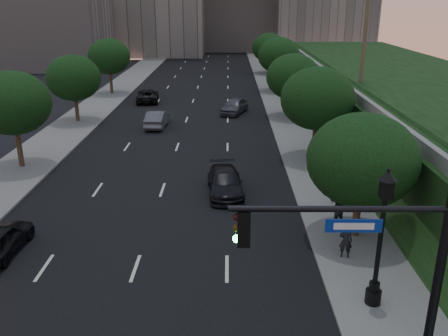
{
  "coord_description": "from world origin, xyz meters",
  "views": [
    {
      "loc": [
        4.03,
        -12.95,
        11.11
      ],
      "look_at": [
        3.85,
        8.04,
        3.6
      ],
      "focal_mm": 38.0,
      "sensor_mm": 36.0,
      "label": 1
    }
  ],
  "objects_px": {
    "sedan_near_left": "(0,240)",
    "sedan_near_right": "(225,182)",
    "pedestrian_b": "(337,210)",
    "pedestrian_a": "(346,241)",
    "sedan_far_right": "(235,106)",
    "pedestrian_c": "(336,188)",
    "sedan_far_left": "(148,96)",
    "traffic_signal_mast": "(392,301)",
    "sedan_mid_left": "(157,119)",
    "street_lamp": "(379,245)"
  },
  "relations": [
    {
      "from": "pedestrian_a",
      "to": "sedan_near_right",
      "type": "bearing_deg",
      "value": -45.55
    },
    {
      "from": "sedan_far_right",
      "to": "pedestrian_a",
      "type": "distance_m",
      "value": 29.31
    },
    {
      "from": "pedestrian_a",
      "to": "pedestrian_b",
      "type": "bearing_deg",
      "value": -85.98
    },
    {
      "from": "sedan_near_left",
      "to": "sedan_far_right",
      "type": "xyz_separation_m",
      "value": [
        11.09,
        28.58,
        0.08
      ]
    },
    {
      "from": "street_lamp",
      "to": "pedestrian_c",
      "type": "relative_size",
      "value": 3.48
    },
    {
      "from": "street_lamp",
      "to": "pedestrian_a",
      "type": "distance_m",
      "value": 3.83
    },
    {
      "from": "pedestrian_a",
      "to": "pedestrian_b",
      "type": "distance_m",
      "value": 3.11
    },
    {
      "from": "sedan_near_right",
      "to": "traffic_signal_mast",
      "type": "bearing_deg",
      "value": -79.08
    },
    {
      "from": "sedan_near_left",
      "to": "sedan_near_right",
      "type": "relative_size",
      "value": 0.86
    },
    {
      "from": "street_lamp",
      "to": "sedan_far_left",
      "type": "bearing_deg",
      "value": 111.12
    },
    {
      "from": "street_lamp",
      "to": "sedan_far_right",
      "type": "distance_m",
      "value": 32.8
    },
    {
      "from": "street_lamp",
      "to": "pedestrian_a",
      "type": "height_order",
      "value": "street_lamp"
    },
    {
      "from": "sedan_far_left",
      "to": "sedan_near_right",
      "type": "bearing_deg",
      "value": 101.35
    },
    {
      "from": "sedan_far_left",
      "to": "sedan_far_right",
      "type": "height_order",
      "value": "sedan_far_right"
    },
    {
      "from": "traffic_signal_mast",
      "to": "pedestrian_c",
      "type": "height_order",
      "value": "traffic_signal_mast"
    },
    {
      "from": "traffic_signal_mast",
      "to": "pedestrian_c",
      "type": "distance_m",
      "value": 14.94
    },
    {
      "from": "sedan_far_left",
      "to": "pedestrian_a",
      "type": "xyz_separation_m",
      "value": [
        14.45,
        -34.71,
        0.23
      ]
    },
    {
      "from": "sedan_near_right",
      "to": "pedestrian_b",
      "type": "bearing_deg",
      "value": -43.51
    },
    {
      "from": "pedestrian_a",
      "to": "sedan_far_right",
      "type": "bearing_deg",
      "value": -71.75
    },
    {
      "from": "sedan_mid_left",
      "to": "sedan_near_right",
      "type": "relative_size",
      "value": 0.94
    },
    {
      "from": "sedan_far_right",
      "to": "traffic_signal_mast",
      "type": "bearing_deg",
      "value": -65.43
    },
    {
      "from": "sedan_near_right",
      "to": "pedestrian_c",
      "type": "xyz_separation_m",
      "value": [
        6.33,
        -1.42,
        0.24
      ]
    },
    {
      "from": "traffic_signal_mast",
      "to": "sedan_near_left",
      "type": "distance_m",
      "value": 17.35
    },
    {
      "from": "street_lamp",
      "to": "sedan_mid_left",
      "type": "relative_size",
      "value": 1.21
    },
    {
      "from": "traffic_signal_mast",
      "to": "pedestrian_b",
      "type": "distance_m",
      "value": 11.76
    },
    {
      "from": "sedan_far_left",
      "to": "sedan_near_right",
      "type": "height_order",
      "value": "sedan_far_left"
    },
    {
      "from": "sedan_mid_left",
      "to": "traffic_signal_mast",
      "type": "bearing_deg",
      "value": 111.51
    },
    {
      "from": "sedan_near_right",
      "to": "pedestrian_c",
      "type": "height_order",
      "value": "pedestrian_c"
    },
    {
      "from": "sedan_mid_left",
      "to": "sedan_far_left",
      "type": "bearing_deg",
      "value": -73.73
    },
    {
      "from": "traffic_signal_mast",
      "to": "sedan_far_left",
      "type": "bearing_deg",
      "value": 107.42
    },
    {
      "from": "street_lamp",
      "to": "pedestrian_c",
      "type": "xyz_separation_m",
      "value": [
        0.61,
        9.7,
        -1.68
      ]
    },
    {
      "from": "pedestrian_a",
      "to": "street_lamp",
      "type": "bearing_deg",
      "value": 103.97
    },
    {
      "from": "sedan_near_right",
      "to": "pedestrian_c",
      "type": "bearing_deg",
      "value": -17.33
    },
    {
      "from": "sedan_far_right",
      "to": "pedestrian_c",
      "type": "relative_size",
      "value": 2.92
    },
    {
      "from": "sedan_mid_left",
      "to": "pedestrian_a",
      "type": "relative_size",
      "value": 2.89
    },
    {
      "from": "sedan_far_left",
      "to": "sedan_far_right",
      "type": "xyz_separation_m",
      "value": [
        9.86,
        -5.76,
        0.09
      ]
    },
    {
      "from": "sedan_near_left",
      "to": "pedestrian_b",
      "type": "xyz_separation_m",
      "value": [
        15.97,
        2.72,
        0.32
      ]
    },
    {
      "from": "sedan_mid_left",
      "to": "pedestrian_b",
      "type": "bearing_deg",
      "value": 123.31
    },
    {
      "from": "sedan_near_left",
      "to": "sedan_far_left",
      "type": "relative_size",
      "value": 0.82
    },
    {
      "from": "pedestrian_c",
      "to": "pedestrian_a",
      "type": "bearing_deg",
      "value": 61.6
    },
    {
      "from": "sedan_near_right",
      "to": "pedestrian_a",
      "type": "distance_m",
      "value": 9.42
    },
    {
      "from": "street_lamp",
      "to": "sedan_far_left",
      "type": "relative_size",
      "value": 1.09
    },
    {
      "from": "sedan_near_left",
      "to": "sedan_far_right",
      "type": "bearing_deg",
      "value": -109.2
    },
    {
      "from": "sedan_far_left",
      "to": "pedestrian_b",
      "type": "xyz_separation_m",
      "value": [
        14.73,
        -31.61,
        0.33
      ]
    },
    {
      "from": "traffic_signal_mast",
      "to": "pedestrian_c",
      "type": "xyz_separation_m",
      "value": [
        1.85,
        14.57,
        -2.71
      ]
    },
    {
      "from": "pedestrian_b",
      "to": "sedan_mid_left",
      "type": "bearing_deg",
      "value": -58.1
    },
    {
      "from": "traffic_signal_mast",
      "to": "pedestrian_a",
      "type": "distance_m",
      "value": 8.78
    },
    {
      "from": "street_lamp",
      "to": "pedestrian_c",
      "type": "bearing_deg",
      "value": 86.38
    },
    {
      "from": "pedestrian_b",
      "to": "pedestrian_a",
      "type": "bearing_deg",
      "value": 86.13
    },
    {
      "from": "sedan_mid_left",
      "to": "pedestrian_b",
      "type": "distance_m",
      "value": 23.66
    }
  ]
}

